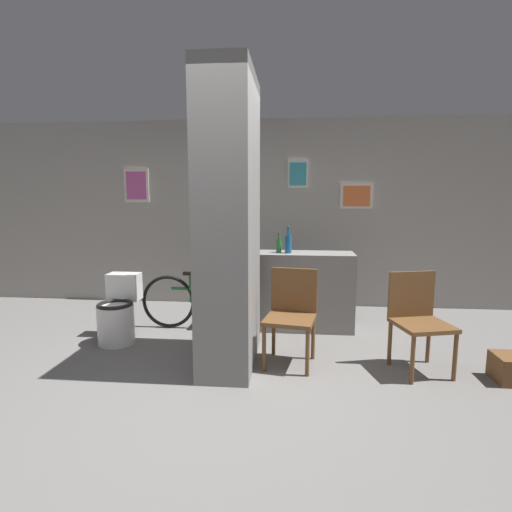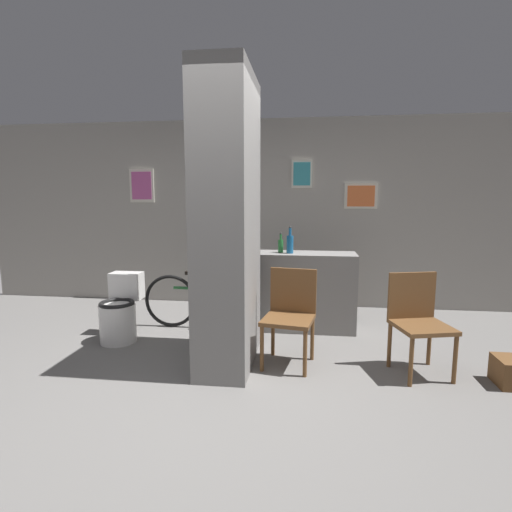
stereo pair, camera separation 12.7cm
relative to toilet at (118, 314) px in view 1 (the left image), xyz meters
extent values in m
plane|color=slate|center=(1.20, -0.92, -0.30)|extent=(14.00, 14.00, 0.00)
cube|color=gray|center=(1.20, 1.71, 1.00)|extent=(8.00, 0.06, 2.60)
cube|color=beige|center=(-0.40, 1.66, 1.40)|extent=(0.36, 0.02, 0.48)
cube|color=#B24C8C|center=(-0.40, 1.65, 1.40)|extent=(0.30, 0.01, 0.39)
cube|color=beige|center=(2.70, 1.66, 1.25)|extent=(0.44, 0.02, 0.34)
cube|color=#D86633|center=(2.70, 1.65, 1.25)|extent=(0.36, 0.01, 0.28)
cube|color=beige|center=(1.90, 1.66, 1.55)|extent=(0.28, 0.02, 0.38)
cube|color=teal|center=(1.90, 1.65, 1.55)|extent=(0.23, 0.01, 0.31)
cube|color=gray|center=(1.28, -0.40, 1.00)|extent=(0.46, 1.04, 2.60)
cylinder|color=#593319|center=(1.04, -0.61, 1.25)|extent=(0.03, 0.40, 0.40)
cylinder|color=red|center=(1.02, -0.61, 1.25)|extent=(0.01, 0.07, 0.07)
cube|color=gray|center=(1.82, 0.64, 0.15)|extent=(1.46, 0.44, 0.90)
cylinder|color=white|center=(0.00, -0.06, -0.10)|extent=(0.38, 0.38, 0.41)
torus|color=black|center=(0.00, -0.06, 0.12)|extent=(0.37, 0.37, 0.04)
cube|color=white|center=(0.00, 0.19, 0.25)|extent=(0.34, 0.20, 0.30)
cylinder|color=brown|center=(1.61, -0.58, -0.10)|extent=(0.04, 0.04, 0.42)
cylinder|color=brown|center=(1.99, -0.65, -0.10)|extent=(0.04, 0.04, 0.42)
cylinder|color=brown|center=(1.67, -0.20, -0.10)|extent=(0.04, 0.04, 0.42)
cylinder|color=brown|center=(2.05, -0.27, -0.10)|extent=(0.04, 0.04, 0.42)
cube|color=brown|center=(1.83, -0.43, 0.13)|extent=(0.51, 0.51, 0.04)
cube|color=brown|center=(1.86, -0.23, 0.36)|extent=(0.44, 0.10, 0.42)
cylinder|color=brown|center=(2.84, -0.72, -0.10)|extent=(0.04, 0.04, 0.42)
cylinder|color=brown|center=(3.22, -0.62, -0.10)|extent=(0.04, 0.04, 0.42)
cylinder|color=brown|center=(2.75, -0.34, -0.10)|extent=(0.04, 0.04, 0.42)
cylinder|color=brown|center=(3.12, -0.25, -0.10)|extent=(0.04, 0.04, 0.42)
cube|color=brown|center=(2.98, -0.48, 0.13)|extent=(0.54, 0.54, 0.04)
cube|color=brown|center=(2.93, -0.28, 0.36)|extent=(0.43, 0.14, 0.42)
torus|color=black|center=(0.39, 0.50, 0.01)|extent=(0.63, 0.04, 0.63)
torus|color=black|center=(1.47, 0.50, 0.01)|extent=(0.63, 0.04, 0.63)
cylinder|color=#266633|center=(0.93, 0.50, 0.17)|extent=(1.00, 0.04, 0.04)
cylinder|color=#266633|center=(0.66, 0.50, 0.17)|extent=(0.03, 0.03, 0.33)
cylinder|color=#266633|center=(1.42, 0.50, 0.17)|extent=(0.03, 0.03, 0.30)
cube|color=black|center=(0.66, 0.50, 0.36)|extent=(0.16, 0.06, 0.04)
cylinder|color=#262626|center=(1.42, 0.50, 0.32)|extent=(0.03, 0.42, 0.03)
cylinder|color=#19598C|center=(1.79, 0.59, 0.70)|extent=(0.08, 0.08, 0.20)
cylinder|color=#19598C|center=(1.79, 0.59, 0.84)|extent=(0.03, 0.03, 0.09)
sphere|color=#333333|center=(1.79, 0.59, 0.89)|extent=(0.03, 0.03, 0.03)
cylinder|color=#267233|center=(1.68, 0.64, 0.67)|extent=(0.06, 0.06, 0.15)
cylinder|color=#267233|center=(1.68, 0.64, 0.78)|extent=(0.02, 0.02, 0.06)
sphere|color=#333333|center=(1.68, 0.64, 0.82)|extent=(0.03, 0.03, 0.03)
cube|color=brown|center=(3.69, -0.59, -0.19)|extent=(0.28, 0.28, 0.23)
camera|label=1|loc=(1.86, -3.95, 1.23)|focal=28.00mm
camera|label=2|loc=(1.99, -3.93, 1.23)|focal=28.00mm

